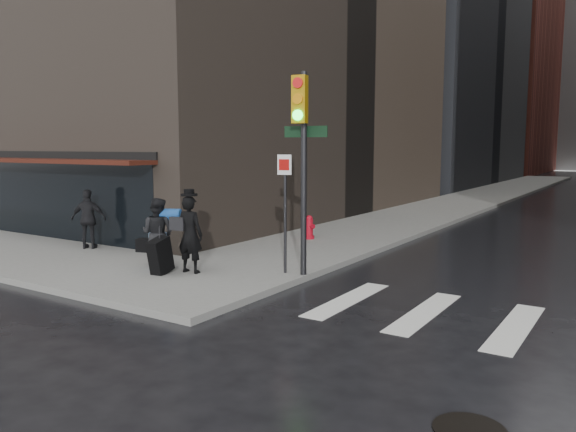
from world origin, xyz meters
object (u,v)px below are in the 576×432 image
at_px(traffic_light, 300,145).
at_px(fire_hydrant, 309,228).
at_px(man_greycoat, 89,219).
at_px(man_jeans, 158,233).
at_px(man_overcoat, 184,237).

xyz_separation_m(traffic_light, fire_hydrant, (-2.45, 4.52, -2.61)).
height_order(man_greycoat, traffic_light, traffic_light).
distance_m(traffic_light, fire_hydrant, 5.77).
bearing_deg(man_jeans, man_overcoat, 163.27).
distance_m(man_overcoat, man_greycoat, 4.59).
relative_size(man_jeans, traffic_light, 0.37).
relative_size(traffic_light, fire_hydrant, 6.05).
distance_m(man_jeans, traffic_light, 4.08).
bearing_deg(traffic_light, fire_hydrant, 108.80).
bearing_deg(fire_hydrant, man_greycoat, -132.25).
bearing_deg(man_overcoat, traffic_light, -160.46).
bearing_deg(fire_hydrant, traffic_light, -61.55).
height_order(man_overcoat, traffic_light, traffic_light).
xyz_separation_m(man_jeans, fire_hydrant, (0.83, 5.74, -0.52)).
bearing_deg(man_jeans, traffic_light, -174.80).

